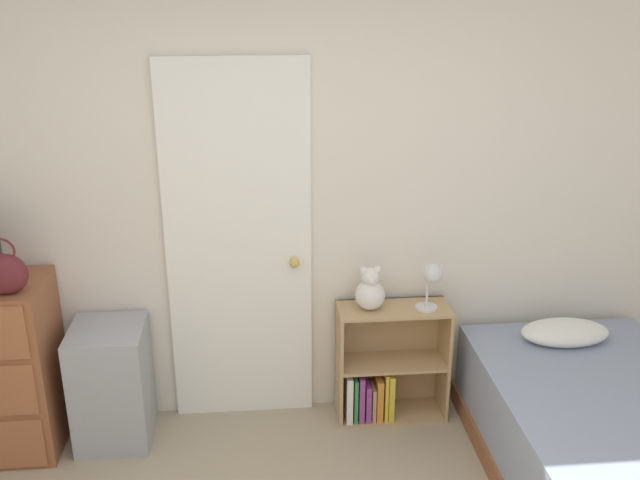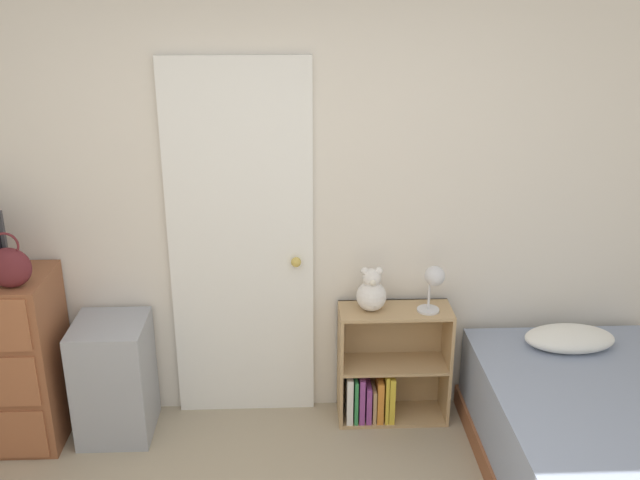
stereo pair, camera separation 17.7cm
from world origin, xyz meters
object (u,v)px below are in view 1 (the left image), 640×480
Objects in this scene: storage_bin at (112,384)px; handbag at (5,273)px; bed at (613,451)px; bookshelf at (383,373)px; desk_lamp at (432,278)px; teddy_bear at (370,291)px.

handbag is at bearing -159.02° from storage_bin.
bed is at bearing -15.79° from storage_bin.
bookshelf is at bearing 7.05° from handbag.
storage_bin is 2.60m from bed.
storage_bin is 1.84m from desk_lamp.
teddy_bear reaches higher than bed.
bookshelf is 2.73× the size of teddy_bear.
desk_lamp is (1.75, 0.04, 0.54)m from storage_bin.
desk_lamp is (0.33, -0.04, 0.08)m from teddy_bear.
storage_bin is (0.41, 0.16, -0.74)m from handbag.
handbag is at bearing -172.74° from teddy_bear.
bookshelf is (1.51, 0.08, -0.06)m from storage_bin.
handbag is at bearing -174.89° from desk_lamp.
bookshelf is 1.27m from bed.
handbag is 1.86m from teddy_bear.
handbag is 0.86m from storage_bin.
storage_bin is at bearing -176.92° from bookshelf.
handbag reaches higher than bed.
storage_bin is at bearing 164.21° from bed.
bookshelf is at bearing 169.74° from desk_lamp.
teddy_bear is 0.93× the size of desk_lamp.
desk_lamp is 0.15× the size of bed.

